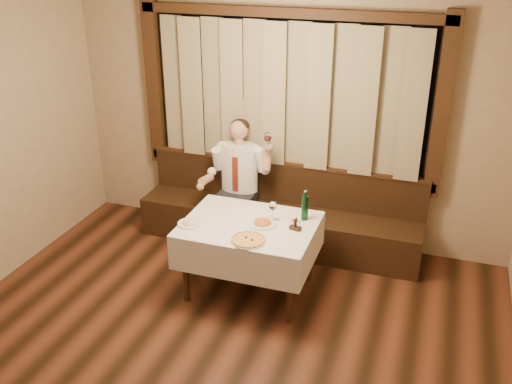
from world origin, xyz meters
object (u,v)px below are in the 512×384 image
(pizza, at_px, (248,240))
(pasta_cream, at_px, (190,221))
(banquette, at_px, (279,218))
(pasta_red, at_px, (262,221))
(cruet_caddy, at_px, (295,226))
(green_bottle, at_px, (305,207))
(seated_man, at_px, (238,174))
(dining_table, at_px, (249,233))

(pizza, distance_m, pasta_cream, 0.65)
(banquette, distance_m, pasta_red, 1.12)
(cruet_caddy, bearing_deg, banquette, 126.80)
(pizza, xyz_separation_m, pasta_red, (0.02, 0.35, 0.02))
(banquette, distance_m, pizza, 1.43)
(green_bottle, distance_m, seated_man, 1.17)
(seated_man, bearing_deg, pizza, -65.39)
(pasta_cream, bearing_deg, banquette, 66.56)
(pasta_cream, relative_size, cruet_caddy, 2.07)
(pasta_red, distance_m, cruet_caddy, 0.32)
(banquette, relative_size, pasta_red, 11.87)
(pizza, bearing_deg, cruet_caddy, 45.58)
(banquette, bearing_deg, pasta_cream, -113.44)
(dining_table, bearing_deg, banquette, 90.00)
(pasta_cream, height_order, seated_man, seated_man)
(cruet_caddy, height_order, seated_man, seated_man)
(seated_man, bearing_deg, dining_table, -63.32)
(green_bottle, xyz_separation_m, seated_man, (-0.95, 0.68, -0.05))
(green_bottle, bearing_deg, cruet_caddy, -97.23)
(pasta_red, bearing_deg, cruet_caddy, 0.40)
(banquette, bearing_deg, dining_table, -90.00)
(pizza, bearing_deg, dining_table, 108.31)
(banquette, height_order, pasta_cream, banquette)
(banquette, xyz_separation_m, green_bottle, (0.48, -0.77, 0.58))
(green_bottle, bearing_deg, pizza, -122.61)
(dining_table, height_order, green_bottle, green_bottle)
(dining_table, relative_size, pizza, 3.87)
(pasta_cream, distance_m, green_bottle, 1.11)
(dining_table, xyz_separation_m, seated_man, (-0.47, 0.93, 0.18))
(dining_table, height_order, pasta_cream, pasta_cream)
(dining_table, bearing_deg, green_bottle, 27.85)
(banquette, height_order, pizza, banquette)
(banquette, relative_size, pasta_cream, 13.42)
(banquette, distance_m, pasta_cream, 1.42)
(banquette, xyz_separation_m, dining_table, (0.00, -1.02, 0.34))
(dining_table, xyz_separation_m, cruet_caddy, (0.45, 0.02, 0.15))
(pasta_red, distance_m, pasta_cream, 0.69)
(green_bottle, height_order, cruet_caddy, green_bottle)
(green_bottle, bearing_deg, seated_man, 144.33)
(dining_table, distance_m, pizza, 0.36)
(pasta_red, height_order, seated_man, seated_man)
(pasta_red, distance_m, seated_man, 1.09)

